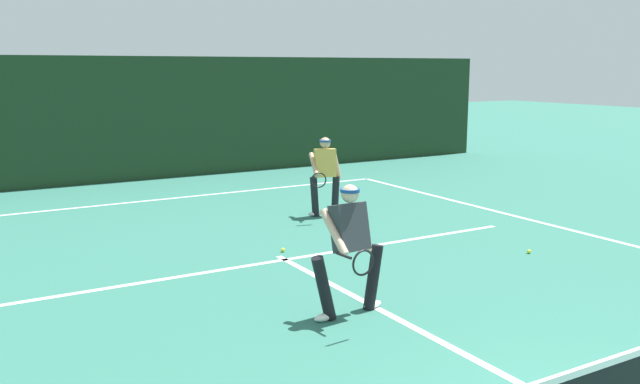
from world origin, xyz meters
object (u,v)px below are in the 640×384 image
object	(u,v)px
tennis_ball	(283,250)
tennis_ball_extra	(529,251)
player_far	(325,173)
player_near	(350,245)

from	to	relation	value
tennis_ball	tennis_ball_extra	xyz separation A→B (m)	(3.30, -2.04, 0.00)
player_far	tennis_ball	world-z (taller)	player_far
player_near	player_far	xyz separation A→B (m)	(2.51, 4.78, -0.01)
tennis_ball	player_near	bearing A→B (deg)	-101.63
player_far	player_near	bearing A→B (deg)	78.52
player_far	tennis_ball_extra	size ratio (longest dim) A/B	23.52
tennis_ball_extra	player_near	bearing A→B (deg)	-168.28
player_far	tennis_ball	size ratio (longest dim) A/B	23.52
tennis_ball_extra	player_far	bearing A→B (deg)	109.07
player_near	tennis_ball_extra	world-z (taller)	player_near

